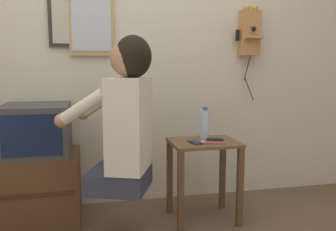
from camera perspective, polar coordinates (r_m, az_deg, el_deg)
name	(u,v)px	position (r m, az deg, el deg)	size (l,w,h in m)	color
wall_back	(135,47)	(2.92, -5.39, 10.86)	(6.80, 0.05, 2.55)	beige
side_table	(203,161)	(2.61, 5.71, -7.33)	(0.48, 0.38, 0.59)	brown
person	(126,116)	(2.27, -6.76, -0.16)	(0.63, 0.56, 0.99)	#2D3347
tv_stand	(39,187)	(2.79, -20.00, -10.80)	(0.58, 0.46, 0.51)	#51331E
television	(37,129)	(2.69, -20.32, -2.05)	(0.46, 0.50, 0.35)	#38383A
wall_phone_antique	(249,32)	(3.12, 12.92, 12.88)	(0.20, 0.19, 0.79)	#AD7A47
framed_picture	(76,22)	(2.87, -14.48, 14.31)	(0.41, 0.03, 0.38)	#2D2823
wall_mirror	(91,11)	(2.88, -12.25, 16.03)	(0.34, 0.03, 0.67)	tan
cell_phone_held	(195,142)	(2.50, 4.29, -4.28)	(0.08, 0.13, 0.01)	navy
cell_phone_spare	(215,139)	(2.62, 7.62, -3.77)	(0.14, 0.10, 0.01)	black
water_bottle	(205,124)	(2.65, 5.94, -1.34)	(0.07, 0.07, 0.23)	#ADC6DB
toothbrush	(212,143)	(2.49, 7.01, -4.39)	(0.17, 0.06, 0.02)	#D83F4C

